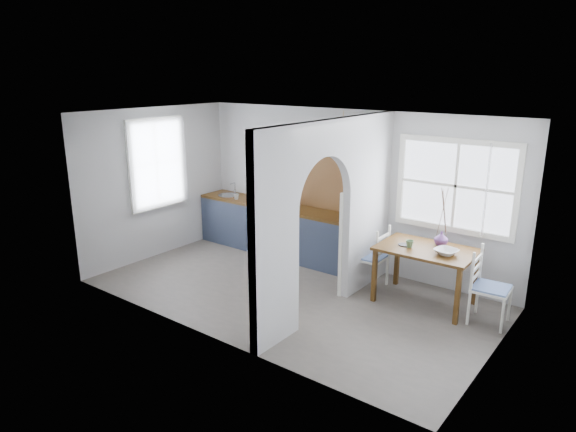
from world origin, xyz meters
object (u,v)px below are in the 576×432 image
Objects in this scene: dining_table at (425,276)px; kettle at (358,214)px; chair_left at (370,256)px; vase at (441,238)px; chair_right at (491,287)px.

dining_table is 6.05× the size of kettle.
vase is at bearing 99.21° from chair_left.
vase is (0.10, 0.24, 0.51)m from dining_table.
chair_left is 0.97× the size of chair_right.
kettle reaches higher than dining_table.
chair_left is 1.11m from vase.
chair_left is 0.72m from kettle.
chair_right is (1.82, -0.12, 0.02)m from chair_left.
chair_right reaches higher than dining_table.
chair_left is (-0.90, 0.05, 0.07)m from dining_table.
vase is at bearing -26.30° from kettle.
chair_left is at bearing -57.99° from kettle.
chair_right reaches higher than chair_left.
dining_table is 1.47m from kettle.
dining_table is 6.41× the size of vase.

